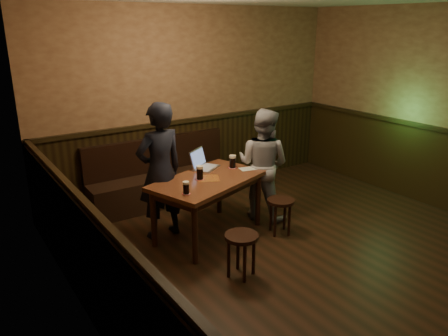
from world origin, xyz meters
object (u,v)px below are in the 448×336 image
object	(u,v)px
pint_left	(186,188)
stool_left	(241,243)
stool_right	(281,206)
pint_right	(233,162)
laptop	(203,164)
pub_table	(208,186)
pint_mid	(200,173)
person_suit	(160,171)
person_grey	(263,164)
bench	(162,182)

from	to	relation	value
pint_left	stool_left	bearing A→B (deg)	-69.98
stool_right	pint_right	distance (m)	0.84
laptop	stool_left	bearing A→B (deg)	-137.51
pub_table	pint_right	bearing A→B (deg)	0.96
pub_table	pint_left	distance (m)	0.58
pint_mid	person_suit	world-z (taller)	person_suit
pint_left	laptop	size ratio (longest dim) A/B	0.33
stool_left	pint_right	world-z (taller)	pint_right
pint_mid	person_grey	distance (m)	1.00
pint_right	person_grey	distance (m)	0.44
person_suit	pint_mid	bearing A→B (deg)	137.38
stool_right	person_grey	bearing A→B (deg)	76.10
pub_table	person_grey	xyz separation A→B (m)	(0.90, 0.07, 0.10)
pint_mid	pint_right	bearing A→B (deg)	13.62
pint_mid	pint_right	size ratio (longest dim) A/B	0.99
pint_left	pint_mid	distance (m)	0.49
stool_left	pub_table	bearing A→B (deg)	77.54
pint_right	pub_table	bearing A→B (deg)	-160.70
bench	pint_right	size ratio (longest dim) A/B	12.85
pub_table	pint_right	distance (m)	0.54
stool_left	person_grey	bearing A→B (deg)	43.33
pub_table	pint_left	xyz separation A→B (m)	(-0.47, -0.30, 0.17)
pint_left	person_suit	bearing A→B (deg)	91.16
bench	person_suit	size ratio (longest dim) A/B	1.31
laptop	stool_right	bearing A→B (deg)	-85.67
pint_mid	pint_right	distance (m)	0.59
pub_table	stool_right	xyz separation A→B (m)	(0.77, -0.46, -0.29)
pub_table	stool_left	xyz separation A→B (m)	(-0.22, -0.98, -0.27)
pub_table	person_suit	size ratio (longest dim) A/B	0.94
stool_right	laptop	xyz separation A→B (m)	(-0.62, 0.83, 0.45)
pint_right	stool_left	bearing A→B (deg)	-121.06
pint_right	person_grey	size ratio (longest dim) A/B	0.11
laptop	pint_left	bearing A→B (deg)	-165.20
stool_left	pint_mid	size ratio (longest dim) A/B	2.79
bench	person_grey	distance (m)	1.58
stool_right	person_grey	size ratio (longest dim) A/B	0.31
pint_right	laptop	distance (m)	0.39
pint_right	person_suit	distance (m)	0.97
pint_mid	person_grey	xyz separation A→B (m)	(1.00, 0.04, -0.09)
pub_table	person_grey	distance (m)	0.91
stool_right	pint_mid	distance (m)	1.10
pint_left	bench	bearing A→B (deg)	73.54
pint_right	person_grey	bearing A→B (deg)	-12.94
pint_mid	laptop	size ratio (longest dim) A/B	0.39
stool_left	pint_left	size ratio (longest dim) A/B	3.26
pint_mid	laptop	world-z (taller)	laptop
stool_left	stool_right	xyz separation A→B (m)	(0.99, 0.52, -0.01)
pint_right	person_grey	xyz separation A→B (m)	(0.42, -0.10, -0.09)
bench	stool_left	world-z (taller)	bench
pub_table	pint_mid	world-z (taller)	pint_mid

